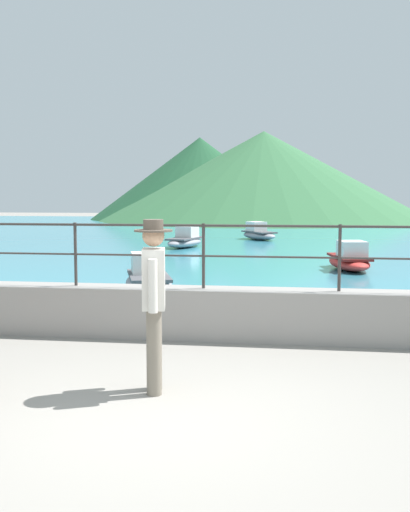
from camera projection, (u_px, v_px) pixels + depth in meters
ground_plane at (151, 418)px, 5.61m from camera, size 120.00×120.00×0.00m
promenade_wall at (204, 313)px, 8.73m from camera, size 20.00×0.56×0.70m
railing at (204, 243)px, 8.63m from camera, size 18.44×0.04×0.90m
lake_water at (270, 234)px, 31.05m from camera, size 64.00×44.32×0.06m
hill_main at (263, 176)px, 47.37m from camera, size 24.95×24.95×6.72m
hill_secondary at (200, 179)px, 49.59m from camera, size 17.36×17.36×6.46m
person_walking at (154, 297)px, 6.27m from camera, size 0.38×0.56×1.75m
boat_1 at (258, 233)px, 26.93m from camera, size 1.99×2.43×0.76m
boat_2 at (185, 240)px, 23.01m from camera, size 1.40×2.44×0.76m
boat_4 at (350, 260)px, 16.12m from camera, size 1.27×2.42×0.76m
boat_5 at (148, 278)px, 12.50m from camera, size 1.56×2.46×0.76m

